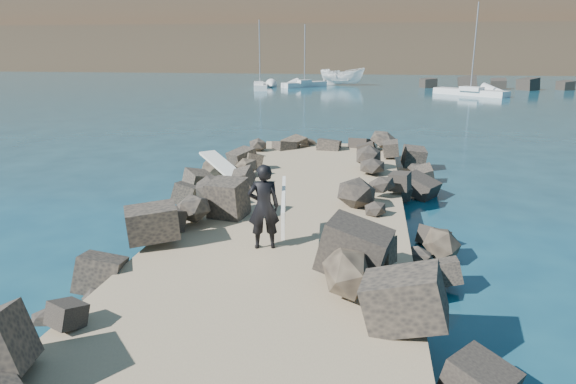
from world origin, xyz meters
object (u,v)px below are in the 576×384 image
Objects in this scene: surfboard_resting at (222,168)px; surfer_with_board at (267,206)px; sailboat_f at (548,72)px; boat_imported at (342,76)px.

surfer_with_board reaches higher than surfboard_resting.
surfer_with_board is 0.39× the size of sailboat_f.
boat_imported reaches higher than surfboard_resting.
sailboat_f is at bearing 70.13° from surfer_with_board.
boat_imported is 53.47m from sailboat_f.
surfer_with_board is at bearing -107.65° from surfboard_resting.
boat_imported is at bearing 46.20° from surfboard_resting.
surfer_with_board is at bearing -170.56° from boat_imported.
surfboard_resting is 56.07m from boat_imported.
surfboard_resting is 0.39× the size of sailboat_f.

